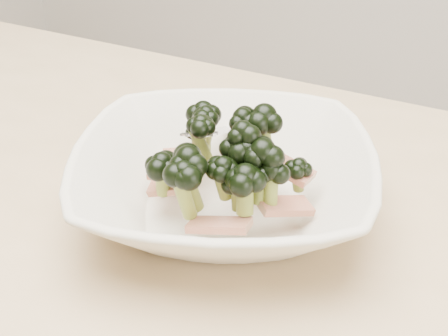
# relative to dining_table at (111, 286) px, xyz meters

# --- Properties ---
(dining_table) EXTENTS (1.20, 0.80, 0.75)m
(dining_table) POSITION_rel_dining_table_xyz_m (0.00, 0.00, 0.00)
(dining_table) COLOR tan
(dining_table) RESTS_ON ground
(broccoli_dish) EXTENTS (0.38, 0.38, 0.11)m
(broccoli_dish) POSITION_rel_dining_table_xyz_m (0.11, 0.06, 0.14)
(broccoli_dish) COLOR beige
(broccoli_dish) RESTS_ON dining_table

